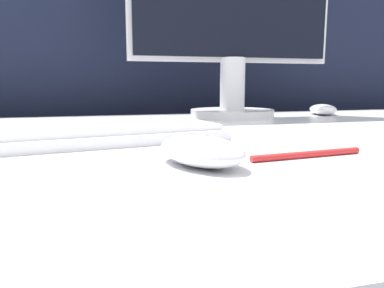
{
  "coord_description": "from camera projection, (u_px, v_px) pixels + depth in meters",
  "views": [
    {
      "loc": [
        -0.19,
        -0.58,
        0.86
      ],
      "look_at": [
        -0.08,
        -0.18,
        0.79
      ],
      "focal_mm": 35.0,
      "sensor_mm": 36.0,
      "label": 1
    }
  ],
  "objects": [
    {
      "name": "keyboard",
      "position": [
        99.0,
        135.0,
        0.55
      ],
      "size": [
        0.39,
        0.19,
        0.02
      ],
      "rotation": [
        0.0,
        0.0,
        0.17
      ],
      "color": "silver",
      "rests_on": "desk"
    },
    {
      "name": "partition_panel",
      "position": [
        152.0,
        158.0,
        1.2
      ],
      "size": [
        5.0,
        0.03,
        1.24
      ],
      "color": "black",
      "rests_on": "ground_plane"
    },
    {
      "name": "computer_mouse_far",
      "position": [
        323.0,
        109.0,
        1.03
      ],
      "size": [
        0.1,
        0.13,
        0.03
      ],
      "rotation": [
        0.0,
        0.0,
        -0.34
      ],
      "color": "white",
      "rests_on": "desk"
    },
    {
      "name": "computer_mouse_near",
      "position": [
        201.0,
        151.0,
        0.39
      ],
      "size": [
        0.1,
        0.13,
        0.03
      ],
      "rotation": [
        0.0,
        0.0,
        0.4
      ],
      "color": "silver",
      "rests_on": "desk"
    },
    {
      "name": "pen",
      "position": [
        308.0,
        154.0,
        0.44
      ],
      "size": [
        0.15,
        0.02,
        0.01
      ],
      "rotation": [
        0.0,
        0.0,
        0.11
      ],
      "color": "red",
      "rests_on": "desk"
    }
  ]
}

